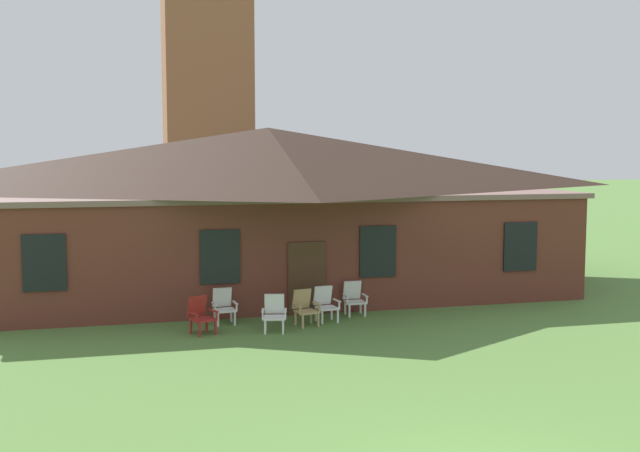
{
  "coord_description": "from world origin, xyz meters",
  "views": [
    {
      "loc": [
        -4.8,
        -8.81,
        4.67
      ],
      "look_at": [
        -0.57,
        7.71,
        2.99
      ],
      "focal_mm": 42.89,
      "sensor_mm": 36.0,
      "label": 1
    }
  ],
  "objects_px": {
    "lawn_chair_by_porch": "(201,314)",
    "lawn_chair_near_door": "(224,305)",
    "lawn_chair_right_end": "(325,303)",
    "lawn_chair_left_end": "(274,312)",
    "lawn_chair_far_side": "(354,297)",
    "lawn_chair_middle": "(305,307)"
  },
  "relations": [
    {
      "from": "lawn_chair_by_porch",
      "to": "lawn_chair_near_door",
      "type": "bearing_deg",
      "value": 54.93
    },
    {
      "from": "lawn_chair_near_door",
      "to": "lawn_chair_right_end",
      "type": "xyz_separation_m",
      "value": [
        2.75,
        -0.41,
        0.0
      ]
    },
    {
      "from": "lawn_chair_left_end",
      "to": "lawn_chair_far_side",
      "type": "distance_m",
      "value": 2.95
    },
    {
      "from": "lawn_chair_by_porch",
      "to": "lawn_chair_left_end",
      "type": "height_order",
      "value": "same"
    },
    {
      "from": "lawn_chair_by_porch",
      "to": "lawn_chair_right_end",
      "type": "xyz_separation_m",
      "value": [
        3.46,
        0.61,
        0.0
      ]
    },
    {
      "from": "lawn_chair_by_porch",
      "to": "lawn_chair_middle",
      "type": "xyz_separation_m",
      "value": [
        2.8,
        0.27,
        0.0
      ]
    },
    {
      "from": "lawn_chair_far_side",
      "to": "lawn_chair_left_end",
      "type": "bearing_deg",
      "value": -151.33
    },
    {
      "from": "lawn_chair_by_porch",
      "to": "lawn_chair_far_side",
      "type": "distance_m",
      "value": 4.62
    },
    {
      "from": "lawn_chair_middle",
      "to": "lawn_chair_right_end",
      "type": "height_order",
      "value": "same"
    },
    {
      "from": "lawn_chair_middle",
      "to": "lawn_chair_right_end",
      "type": "bearing_deg",
      "value": 27.73
    },
    {
      "from": "lawn_chair_left_end",
      "to": "lawn_chair_by_porch",
      "type": "bearing_deg",
      "value": 173.34
    },
    {
      "from": "lawn_chair_by_porch",
      "to": "lawn_chair_left_end",
      "type": "relative_size",
      "value": 1.0
    },
    {
      "from": "lawn_chair_left_end",
      "to": "lawn_chair_right_end",
      "type": "bearing_deg",
      "value": 27.68
    },
    {
      "from": "lawn_chair_left_end",
      "to": "lawn_chair_right_end",
      "type": "distance_m",
      "value": 1.79
    },
    {
      "from": "lawn_chair_by_porch",
      "to": "lawn_chair_right_end",
      "type": "distance_m",
      "value": 3.52
    },
    {
      "from": "lawn_chair_middle",
      "to": "lawn_chair_right_end",
      "type": "relative_size",
      "value": 1.0
    },
    {
      "from": "lawn_chair_by_porch",
      "to": "lawn_chair_right_end",
      "type": "bearing_deg",
      "value": 10.04
    },
    {
      "from": "lawn_chair_left_end",
      "to": "lawn_chair_right_end",
      "type": "relative_size",
      "value": 1.0
    },
    {
      "from": "lawn_chair_middle",
      "to": "lawn_chair_left_end",
      "type": "bearing_deg",
      "value": -152.36
    },
    {
      "from": "lawn_chair_near_door",
      "to": "lawn_chair_far_side",
      "type": "relative_size",
      "value": 1.0
    },
    {
      "from": "lawn_chair_near_door",
      "to": "lawn_chair_by_porch",
      "type": "bearing_deg",
      "value": -125.07
    },
    {
      "from": "lawn_chair_middle",
      "to": "lawn_chair_far_side",
      "type": "bearing_deg",
      "value": 29.23
    }
  ]
}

